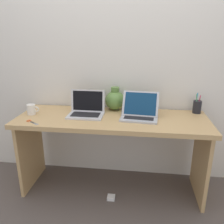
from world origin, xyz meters
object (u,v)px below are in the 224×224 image
object	(u,v)px
laptop_left	(87,109)
pen_cup	(197,107)
coffee_mug	(32,109)
power_brick	(111,197)
laptop_right	(140,111)
scissors	(31,122)
green_vase	(115,100)

from	to	relation	value
laptop_left	pen_cup	xyz separation A→B (m)	(1.01, 0.18, 0.00)
coffee_mug	power_brick	bearing A→B (deg)	-11.82
laptop_right	power_brick	world-z (taller)	laptop_right
laptop_left	scissors	bearing A→B (deg)	-150.27
power_brick	green_vase	bearing A→B (deg)	91.80
pen_cup	green_vase	bearing A→B (deg)	179.23
scissors	power_brick	world-z (taller)	scissors
laptop_right	coffee_mug	distance (m)	0.98
coffee_mug	scissors	bearing A→B (deg)	-67.60
laptop_left	laptop_right	bearing A→B (deg)	-1.78
laptop_left	laptop_right	world-z (taller)	laptop_left
laptop_right	laptop_left	bearing A→B (deg)	178.22
laptop_left	green_vase	distance (m)	0.30
green_vase	pen_cup	bearing A→B (deg)	-0.77
laptop_left	laptop_right	distance (m)	0.48
scissors	laptop_right	bearing A→B (deg)	14.13
green_vase	laptop_right	bearing A→B (deg)	-39.65
green_vase	coffee_mug	size ratio (longest dim) A/B	1.97
laptop_left	pen_cup	distance (m)	1.02
laptop_right	green_vase	bearing A→B (deg)	140.35
pen_cup	power_brick	xyz separation A→B (m)	(-0.76, -0.39, -0.78)
coffee_mug	pen_cup	world-z (taller)	pen_cup
green_vase	coffee_mug	bearing A→B (deg)	-161.95
pen_cup	scissors	distance (m)	1.50
laptop_right	coffee_mug	size ratio (longest dim) A/B	2.98
coffee_mug	pen_cup	xyz separation A→B (m)	(1.51, 0.23, 0.01)
pen_cup	coffee_mug	bearing A→B (deg)	-171.30
laptop_left	pen_cup	world-z (taller)	laptop_left
green_vase	pen_cup	xyz separation A→B (m)	(0.77, -0.01, -0.04)
pen_cup	scissors	xyz separation A→B (m)	(-1.43, -0.42, -0.06)
green_vase	power_brick	world-z (taller)	green_vase
laptop_left	coffee_mug	size ratio (longest dim) A/B	2.80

